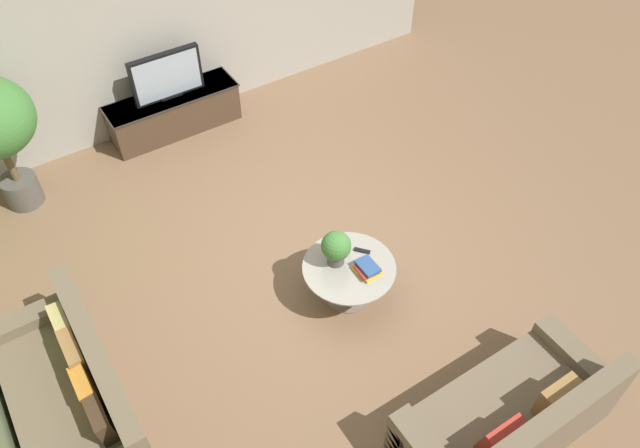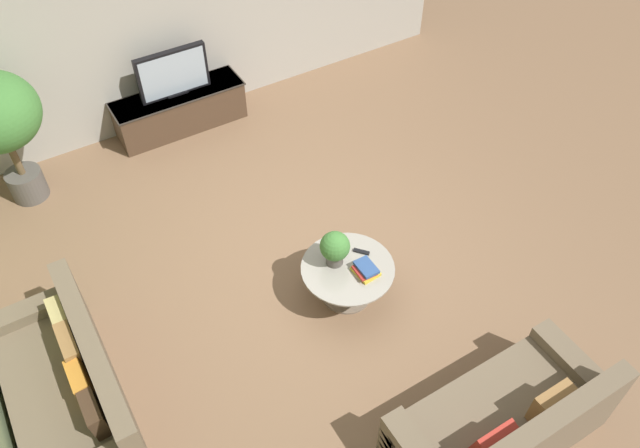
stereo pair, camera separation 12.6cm
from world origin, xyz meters
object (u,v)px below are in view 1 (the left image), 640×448
Objects in this scene: media_console at (174,112)px; television at (167,76)px; couch_by_wall at (75,397)px; coffee_table at (349,275)px; couch_near_entry at (509,420)px; potted_plant_tabletop at (336,247)px.

media_console is 1.88× the size of television.
media_console is at bearing 144.49° from couch_by_wall.
coffee_table is 1.94m from couch_near_entry.
coffee_table is at bearing 86.23° from couch_by_wall.
coffee_table is at bearing -82.62° from couch_near_entry.
coffee_table is 0.48× the size of couch_by_wall.
television is at bearing 95.91° from coffee_table.
couch_by_wall is at bearing -125.53° from television.
television is 0.47× the size of couch_by_wall.
media_console is at bearing 94.84° from potted_plant_tabletop.
couch_near_entry is 2.10m from potted_plant_tabletop.
television is 3.29m from potted_plant_tabletop.
potted_plant_tabletop is (0.28, -3.27, -0.17)m from television.
couch_by_wall is at bearing -125.51° from media_console.
couch_by_wall is at bearing 176.23° from coffee_table.
media_console is at bearing 90.00° from television.
couch_near_entry is at bearing -83.56° from media_console.
coffee_table is 0.37m from potted_plant_tabletop.
television is at bearing -83.55° from couch_near_entry.
coffee_table is 0.51× the size of couch_near_entry.
coffee_table is 2.40× the size of potted_plant_tabletop.
media_console is 4.42× the size of potted_plant_tabletop.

